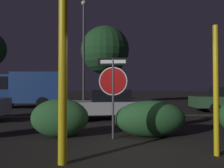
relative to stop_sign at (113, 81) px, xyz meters
The scene contains 11 objects.
ground_plane 2.21m from the stop_sign, 72.25° to the right, with size 260.00×260.00×0.00m, color black.
road_center_stripe 5.47m from the stop_sign, 85.02° to the left, with size 34.75×0.12×0.01m, color gold.
stop_sign is the anchor object (origin of this frame).
yellow_pole_left 2.29m from the stop_sign, 119.31° to the right, with size 0.17×0.17×3.54m, color yellow.
yellow_pole_right 2.70m from the stop_sign, 39.62° to the right, with size 0.11×0.11×2.79m, color yellow.
hedge_bush_1 1.91m from the stop_sign, 167.20° to the left, with size 1.68×1.01×1.13m, color #2D6633.
hedge_bush_2 1.59m from the stop_sign, 10.17° to the left, with size 2.12×1.12×1.07m, color #285B2D.
passing_car_2 4.15m from the stop_sign, 89.35° to the left, with size 4.58×2.33×1.38m.
delivery_truck 12.16m from the stop_sign, 119.17° to the left, with size 5.75×2.69×2.63m.
street_lamp 10.56m from the stop_sign, 97.77° to the left, with size 0.38×0.38×8.00m.
tree_0 16.50m from the stop_sign, 88.27° to the left, with size 4.93×4.93×7.84m.
Camera 1 is at (-0.96, -4.78, 1.42)m, focal length 35.00 mm.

